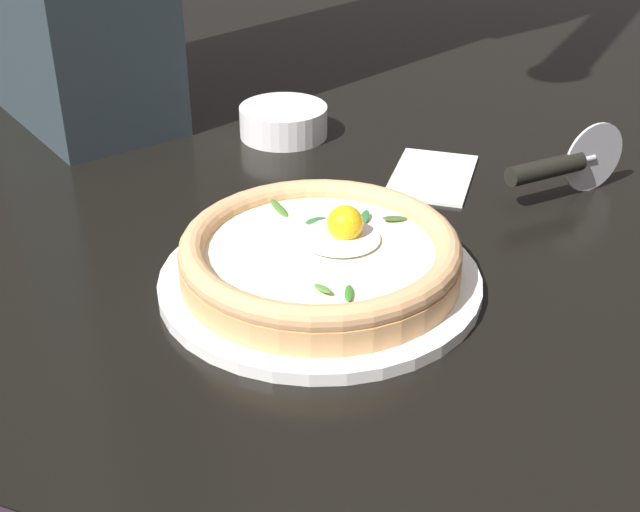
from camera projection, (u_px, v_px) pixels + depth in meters
ground_plane at (353, 294)px, 0.81m from camera, size 2.40×2.40×0.03m
pizza_plate at (320, 280)px, 0.79m from camera, size 0.30×0.30×0.01m
pizza at (320, 254)px, 0.78m from camera, size 0.26×0.26×0.06m
side_bowl at (284, 121)px, 1.10m from camera, size 0.11×0.11×0.04m
pizza_cutter at (561, 165)px, 0.93m from camera, size 0.05×0.15×0.08m
folded_napkin at (432, 175)px, 1.00m from camera, size 0.15×0.17×0.01m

